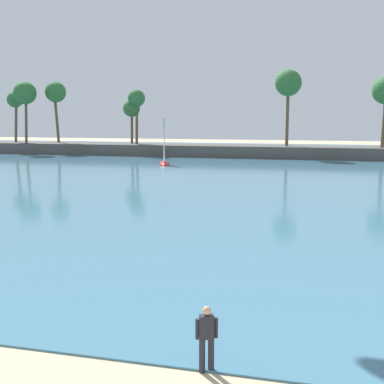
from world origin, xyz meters
TOP-DOWN VIEW (x-y plane):
  - sea at (0.00, 59.59)m, footprint 220.00×104.20m
  - palm_headland at (0.55, 71.76)m, footprint 118.46×6.56m
  - person_at_waterline at (2.11, 7.53)m, footprint 0.51×0.32m
  - sailboat_mid_bay at (-14.27, 56.94)m, footprint 2.55×4.63m

SIDE VIEW (x-z plane):
  - sea at x=0.00m, z-range 0.00..0.06m
  - sailboat_mid_bay at x=-14.27m, z-range -2.57..3.85m
  - person_at_waterline at x=2.11m, z-range 0.06..1.73m
  - palm_headland at x=0.55m, z-range -3.51..9.70m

